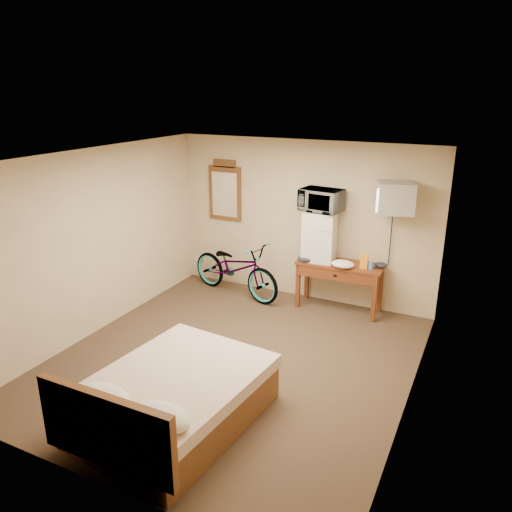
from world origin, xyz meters
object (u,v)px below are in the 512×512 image
object	(u,v)px
mini_fridge	(320,236)
bicycle	(235,268)
crt_television	(395,198)
desk	(339,272)
bed	(170,400)
microwave	(321,200)
wall_mirror	(225,191)
blue_cup	(371,265)

from	to	relation	value
mini_fridge	bicycle	distance (m)	1.51
mini_fridge	crt_television	xyz separation A→B (m)	(1.06, -0.03, 0.68)
desk	bed	xyz separation A→B (m)	(-0.67, -3.38, -0.32)
crt_television	microwave	bearing A→B (deg)	178.48
mini_fridge	crt_television	distance (m)	1.26
microwave	bed	distance (m)	3.71
desk	wall_mirror	bearing A→B (deg)	172.59
desk	crt_television	xyz separation A→B (m)	(0.72, 0.02, 1.18)
mini_fridge	bicycle	xyz separation A→B (m)	(-1.34, -0.19, -0.67)
mini_fridge	wall_mirror	bearing A→B (deg)	172.68
microwave	bed	xyz separation A→B (m)	(-0.33, -3.43, -1.37)
desk	bed	distance (m)	3.47
wall_mirror	microwave	bearing A→B (deg)	-7.31
bicycle	bed	world-z (taller)	bicycle
bed	desk	bearing A→B (deg)	78.79
blue_cup	microwave	bearing A→B (deg)	174.20
blue_cup	bed	size ratio (longest dim) A/B	0.06
microwave	mini_fridge	bearing A→B (deg)	-115.19
bicycle	bed	distance (m)	3.40
mini_fridge	crt_television	world-z (taller)	crt_television
microwave	wall_mirror	bearing A→B (deg)	-178.83
wall_mirror	bed	size ratio (longest dim) A/B	0.50
bed	microwave	bearing A→B (deg)	84.52
bed	blue_cup	bearing A→B (deg)	71.09
blue_cup	bed	bearing A→B (deg)	-108.91
desk	bicycle	size ratio (longest dim) A/B	0.73
mini_fridge	blue_cup	xyz separation A→B (m)	(0.82, -0.08, -0.32)
bed	bicycle	bearing A→B (deg)	107.28
wall_mirror	blue_cup	bearing A→B (deg)	-6.83
desk	mini_fridge	size ratio (longest dim) A/B	1.71
mini_fridge	bed	world-z (taller)	mini_fridge
blue_cup	crt_television	world-z (taller)	crt_television
bed	mini_fridge	bearing A→B (deg)	84.52
mini_fridge	bed	xyz separation A→B (m)	(-0.33, -3.43, -0.83)
blue_cup	bicycle	xyz separation A→B (m)	(-2.16, -0.11, -0.35)
bicycle	wall_mirror	bearing A→B (deg)	57.98
crt_television	wall_mirror	world-z (taller)	wall_mirror
crt_television	bed	size ratio (longest dim) A/B	0.32
microwave	bicycle	xyz separation A→B (m)	(-1.34, -0.19, -1.21)
desk	wall_mirror	xyz separation A→B (m)	(-2.08, 0.27, 0.98)
mini_fridge	wall_mirror	distance (m)	1.82
microwave	wall_mirror	distance (m)	1.75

